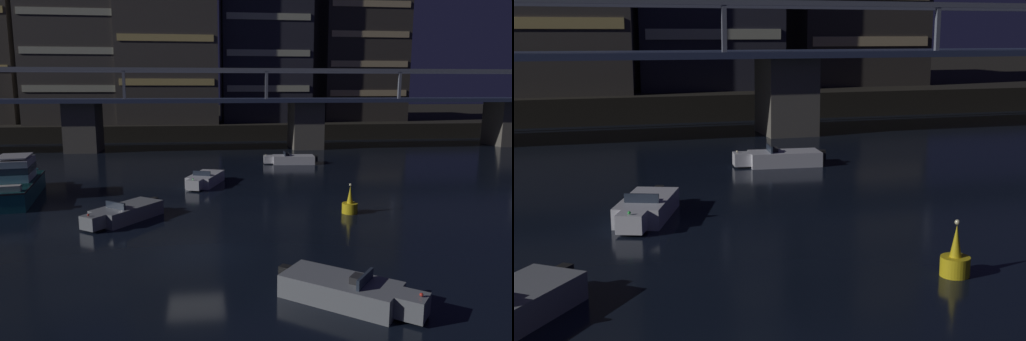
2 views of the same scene
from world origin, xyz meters
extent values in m
cube|color=black|center=(0.00, 83.98, 1.10)|extent=(240.00, 80.00, 2.20)
cube|color=#605B51|center=(12.98, 35.98, 2.77)|extent=(3.60, 4.40, 5.55)
cube|color=#2D3856|center=(0.00, 35.98, 5.78)|extent=(83.89, 6.40, 0.45)
cube|color=slate|center=(0.00, 33.08, 9.20)|extent=(83.89, 0.36, 0.36)
cube|color=slate|center=(0.00, 38.88, 9.20)|extent=(83.89, 0.36, 0.36)
cube|color=slate|center=(7.79, 33.08, 7.60)|extent=(0.30, 0.30, 3.20)
cube|color=slate|center=(23.37, 33.08, 7.60)|extent=(0.30, 0.30, 3.20)
cube|color=#F2D172|center=(-3.99, 45.70, 8.01)|extent=(12.70, 0.10, 0.90)
cube|color=beige|center=(10.12, 47.42, 7.15)|extent=(11.86, 0.10, 0.90)
cube|color=beige|center=(25.50, 48.98, 6.48)|extent=(11.77, 0.10, 0.90)
cube|color=silver|center=(9.17, 24.15, 0.40)|extent=(4.05, 2.12, 0.80)
cube|color=silver|center=(6.77, 24.35, 0.45)|extent=(0.98, 1.06, 0.70)
cube|color=#283342|center=(8.32, 24.22, 0.98)|extent=(0.21, 1.35, 0.36)
cube|color=#262628|center=(8.57, 24.20, 0.92)|extent=(0.45, 0.59, 0.24)
cube|color=black|center=(11.31, 23.96, 0.50)|extent=(0.39, 0.39, 0.60)
sphere|color=beige|center=(6.52, 24.37, 0.88)|extent=(0.12, 0.12, 0.12)
cube|color=silver|center=(0.65, 15.24, 0.40)|extent=(3.02, 4.29, 0.80)
cube|color=silver|center=(-0.17, 12.98, 0.45)|extent=(1.24, 1.18, 0.70)
cube|color=#283342|center=(0.36, 14.44, 0.98)|extent=(1.30, 0.55, 0.36)
cube|color=#262628|center=(0.45, 14.67, 0.92)|extent=(0.66, 0.57, 0.24)
cube|color=black|center=(1.38, 17.27, 0.50)|extent=(0.46, 0.46, 0.60)
sphere|color=#33D84C|center=(-0.25, 12.74, 0.88)|extent=(0.12, 0.12, 0.12)
cube|color=black|center=(-2.47, 7.71, 0.50)|extent=(0.50, 0.50, 0.60)
cylinder|color=yellow|center=(8.85, 5.82, 0.30)|extent=(0.90, 0.90, 0.60)
cone|color=yellow|center=(8.85, 5.82, 1.10)|extent=(0.36, 0.36, 1.00)
sphere|color=#F2EAB2|center=(8.85, 5.82, 1.68)|extent=(0.16, 0.16, 0.16)
camera|label=1|loc=(0.33, -19.81, 7.14)|focal=32.96mm
camera|label=2|loc=(-2.02, -11.61, 7.21)|focal=48.17mm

